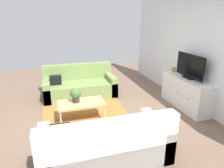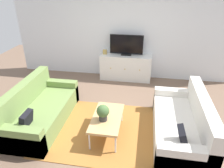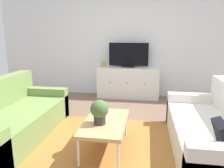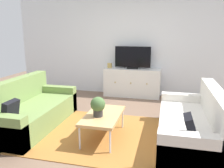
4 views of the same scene
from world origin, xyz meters
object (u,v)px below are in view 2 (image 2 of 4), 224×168
(couch_left_side, at_px, (38,111))
(couch_right_side, at_px, (184,125))
(flat_screen_tv, at_px, (126,45))
(coffee_table, at_px, (107,118))
(tv_console, at_px, (126,67))
(potted_plant, at_px, (103,112))
(mantel_clock, at_px, (105,52))

(couch_left_side, distance_m, couch_right_side, 2.89)
(flat_screen_tv, bearing_deg, coffee_table, -91.67)
(coffee_table, height_order, tv_console, tv_console)
(couch_left_side, distance_m, flat_screen_tv, 2.94)
(couch_right_side, bearing_deg, potted_plant, -170.06)
(potted_plant, relative_size, mantel_clock, 2.39)
(couch_left_side, xyz_separation_m, couch_right_side, (2.89, 0.00, 0.00))
(mantel_clock, bearing_deg, flat_screen_tv, 1.88)
(couch_right_side, bearing_deg, couch_left_side, 180.00)
(flat_screen_tv, bearing_deg, mantel_clock, -178.12)
(coffee_table, relative_size, potted_plant, 3.15)
(couch_left_side, xyz_separation_m, coffee_table, (1.47, -0.16, 0.10))
(tv_console, height_order, mantel_clock, mantel_clock)
(tv_console, bearing_deg, flat_screen_tv, 90.00)
(couch_left_side, bearing_deg, flat_screen_tv, 57.25)
(potted_plant, relative_size, tv_console, 0.21)
(couch_right_side, relative_size, tv_console, 1.33)
(flat_screen_tv, relative_size, mantel_clock, 7.11)
(coffee_table, height_order, flat_screen_tv, flat_screen_tv)
(couch_left_side, distance_m, mantel_clock, 2.60)
(couch_right_side, height_order, coffee_table, couch_right_side)
(mantel_clock, bearing_deg, tv_console, -0.00)
(potted_plant, height_order, tv_console, tv_console)
(potted_plant, distance_m, tv_console, 2.64)
(flat_screen_tv, xyz_separation_m, mantel_clock, (-0.61, -0.02, -0.22))
(couch_left_side, height_order, tv_console, couch_left_side)
(tv_console, bearing_deg, couch_left_side, -122.97)
(couch_right_side, height_order, potted_plant, couch_right_side)
(couch_right_side, bearing_deg, coffee_table, -173.73)
(flat_screen_tv, bearing_deg, couch_left_side, -122.75)
(couch_left_side, relative_size, tv_console, 1.33)
(coffee_table, bearing_deg, flat_screen_tv, 88.33)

